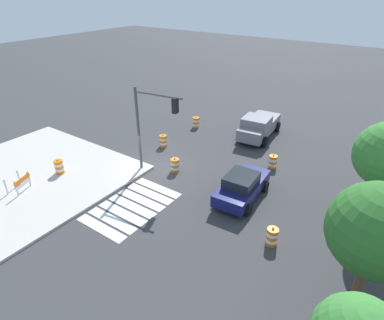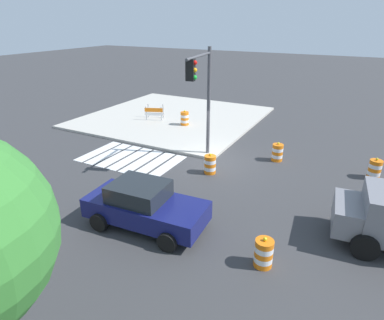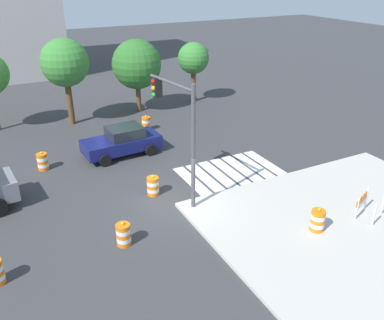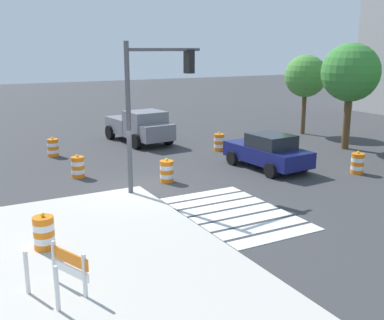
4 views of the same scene
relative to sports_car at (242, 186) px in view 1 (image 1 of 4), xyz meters
name	(u,v)px [view 1 (image 1 of 4)]	position (x,y,z in m)	size (l,w,h in m)	color
ground_plane	(154,168)	(0.26, -6.43, -0.81)	(120.00, 120.00, 0.00)	#38383A
sidewalk_corner	(21,179)	(6.26, -12.43, -0.74)	(12.00, 12.00, 0.15)	#BCB7AD
crosswalk_stripes	(132,206)	(4.26, -4.63, -0.80)	(5.10, 3.20, 0.02)	silver
sports_car	(242,186)	(0.00, 0.00, 0.00)	(4.41, 2.35, 1.63)	navy
pickup_truck	(258,126)	(-8.28, -2.83, 0.16)	(5.31, 2.74, 1.92)	slate
traffic_barrel_near_corner	(196,122)	(-7.20, -8.11, -0.36)	(0.56, 0.56, 1.02)	orange
traffic_barrel_crosswalk_end	(163,141)	(-2.68, -8.05, -0.36)	(0.56, 0.56, 1.02)	orange
traffic_barrel_median_near	(175,165)	(-0.22, -5.02, -0.36)	(0.56, 0.56, 1.02)	orange
traffic_barrel_median_far	(273,162)	(-4.36, 0.10, -0.36)	(0.56, 0.56, 1.02)	orange
traffic_barrel_far_curb	(272,236)	(2.59, 2.95, -0.36)	(0.56, 0.56, 1.02)	orange
traffic_barrel_on_sidewalk	(59,167)	(4.43, -10.88, -0.21)	(0.56, 0.56, 1.02)	orange
construction_barricade	(20,182)	(6.98, -10.97, -0.09)	(1.44, 1.19, 1.00)	silver
traffic_light_pole	(153,117)	(0.68, -5.90, 3.10)	(0.77, 3.27, 5.50)	#4C4C51
street_tree_corner_lot	(377,231)	(3.56, 6.87, 2.63)	(3.49, 3.49, 5.21)	brown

